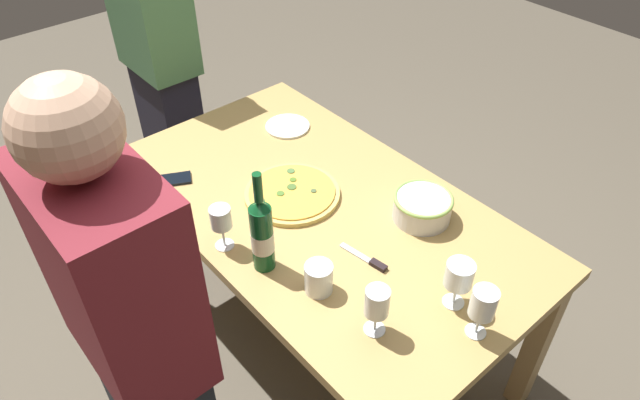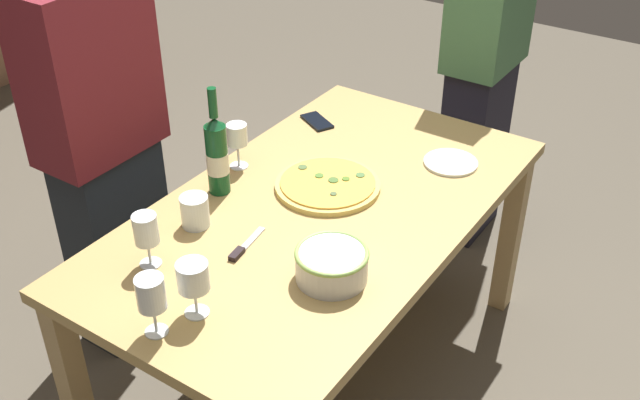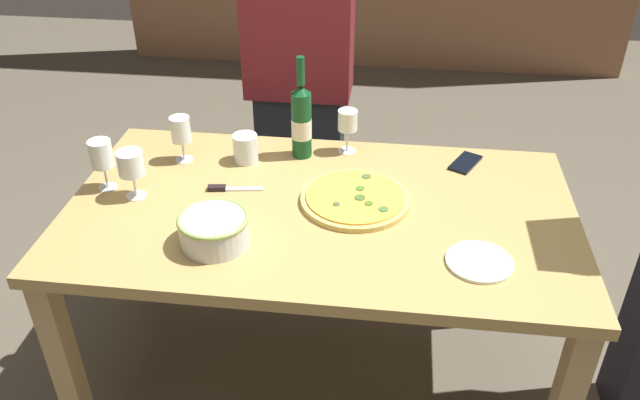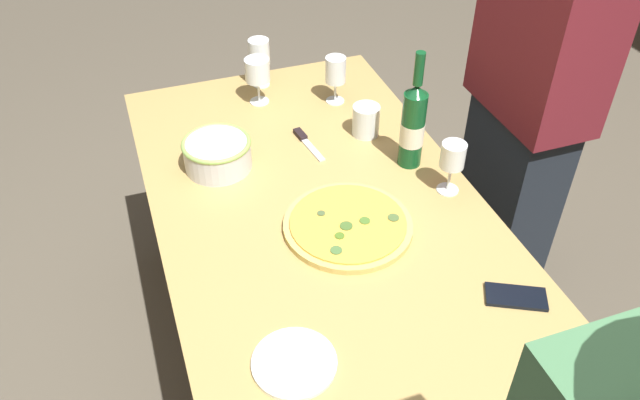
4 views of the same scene
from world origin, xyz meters
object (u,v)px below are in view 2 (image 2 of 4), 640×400
dining_table (320,230)px  person_host (102,145)px  wine_glass_far_right (151,294)px  pizza_knife (243,248)px  wine_glass_near_pizza (193,278)px  person_guest_left (485,58)px  cup_amber (195,211)px  wine_bottle (217,155)px  pizza (328,185)px  wine_glass_by_bottle (146,232)px  wine_glass_far_left (237,137)px  cell_phone (317,121)px  serving_bowl (332,264)px  side_plate (451,162)px

dining_table → person_host: bearing=103.1°
dining_table → wine_glass_far_right: (-0.71, 0.02, 0.22)m
pizza_knife → wine_glass_near_pizza: bearing=-165.5°
person_guest_left → cup_amber: bearing=-9.6°
wine_glass_near_pizza → person_guest_left: 1.78m
wine_bottle → cup_amber: 0.22m
pizza → wine_glass_far_right: size_ratio=2.01×
wine_glass_by_bottle → wine_glass_far_right: bearing=-132.6°
pizza → person_guest_left: (1.08, -0.07, 0.09)m
pizza → wine_bottle: (-0.21, 0.28, 0.13)m
wine_glass_far_left → person_guest_left: person_guest_left is taller
wine_bottle → cell_phone: (0.58, 0.01, -0.13)m
pizza_knife → person_host: bearing=79.7°
serving_bowl → wine_bottle: wine_bottle is taller
wine_bottle → serving_bowl: bearing=-107.5°
side_plate → pizza_knife: bearing=159.9°
dining_table → wine_glass_near_pizza: size_ratio=9.85×
wine_glass_far_left → wine_bottle: bearing=-163.2°
dining_table → serving_bowl: size_ratio=7.75×
wine_glass_far_left → serving_bowl: bearing=-119.0°
side_plate → person_guest_left: 0.74m
pizza → side_plate: size_ratio=1.86×
cup_amber → wine_glass_by_bottle: bearing=-174.1°
dining_table → person_host: size_ratio=0.99×
side_plate → pizza_knife: pizza_knife is taller
wine_glass_far_left → person_guest_left: size_ratio=0.10×
pizza → wine_glass_far_left: 0.35m
wine_bottle → person_guest_left: 1.34m
wine_glass_by_bottle → cup_amber: bearing=5.9°
person_host → cell_phone: bearing=42.2°
cup_amber → person_guest_left: 1.51m
side_plate → serving_bowl: bearing=179.9°
cup_amber → dining_table: bearing=-41.3°
wine_glass_far_left → person_guest_left: (1.13, -0.40, -0.02)m
wine_glass_near_pizza → pizza_knife: (0.28, 0.07, -0.11)m
wine_glass_by_bottle → person_guest_left: bearing=-8.9°
side_plate → person_host: 1.21m
wine_glass_by_bottle → wine_glass_far_left: 0.58m
serving_bowl → person_guest_left: size_ratio=0.12×
dining_table → wine_glass_far_right: wine_glass_far_right is taller
wine_glass_far_left → side_plate: wine_glass_far_left is taller
wine_glass_far_right → person_host: 0.93m
serving_bowl → wine_glass_far_right: 0.50m
wine_glass_far_left → pizza_knife: bearing=-139.6°
pizza_knife → person_guest_left: size_ratio=0.11×
dining_table → wine_glass_far_left: size_ratio=9.92×
cell_phone → pizza_knife: bearing=-133.7°
serving_bowl → wine_glass_far_left: size_ratio=1.28×
side_plate → person_host: bearing=123.0°
cell_phone → person_guest_left: size_ratio=0.09×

